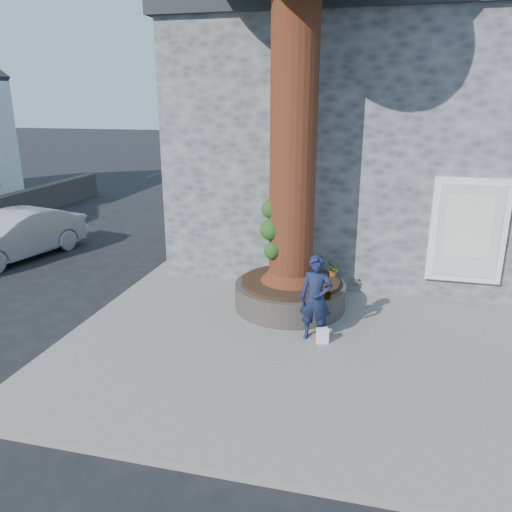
% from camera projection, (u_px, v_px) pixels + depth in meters
% --- Properties ---
extents(ground, '(120.00, 120.00, 0.00)m').
position_uv_depth(ground, '(226.00, 352.00, 8.90)').
color(ground, black).
rests_on(ground, ground).
extents(pavement, '(9.00, 8.00, 0.12)m').
position_uv_depth(pavement, '(317.00, 333.00, 9.47)').
color(pavement, slate).
rests_on(pavement, ground).
extents(yellow_line, '(0.10, 30.00, 0.01)m').
position_uv_depth(yellow_line, '(102.00, 312.00, 10.52)').
color(yellow_line, yellow).
rests_on(yellow_line, ground).
extents(stone_shop, '(10.30, 8.30, 6.30)m').
position_uv_depth(stone_shop, '(384.00, 141.00, 14.03)').
color(stone_shop, '#484A4D').
rests_on(stone_shop, ground).
extents(planter, '(2.30, 2.30, 0.60)m').
position_uv_depth(planter, '(290.00, 294.00, 10.44)').
color(planter, black).
rests_on(planter, pavement).
extents(man, '(0.59, 0.39, 1.58)m').
position_uv_depth(man, '(316.00, 298.00, 8.90)').
color(man, '#131934').
rests_on(man, pavement).
extents(woman, '(1.03, 0.95, 1.70)m').
position_uv_depth(woman, '(302.00, 248.00, 11.66)').
color(woman, '#9C9A95').
rests_on(woman, pavement).
extents(shopping_bag, '(0.23, 0.19, 0.28)m').
position_uv_depth(shopping_bag, '(323.00, 336.00, 8.93)').
color(shopping_bag, white).
rests_on(shopping_bag, pavement).
extents(car_silver, '(2.30, 4.27, 1.33)m').
position_uv_depth(car_silver, '(15.00, 236.00, 13.86)').
color(car_silver, '#96979D').
rests_on(car_silver, ground).
extents(plant_a, '(0.22, 0.17, 0.36)m').
position_uv_depth(plant_a, '(278.00, 258.00, 11.18)').
color(plant_a, gray).
rests_on(plant_a, planter).
extents(plant_b, '(0.27, 0.27, 0.35)m').
position_uv_depth(plant_b, '(320.00, 289.00, 9.35)').
color(plant_b, gray).
rests_on(plant_b, planter).
extents(plant_c, '(0.22, 0.22, 0.29)m').
position_uv_depth(plant_c, '(327.00, 292.00, 9.33)').
color(plant_c, gray).
rests_on(plant_c, planter).
extents(plant_d, '(0.34, 0.36, 0.33)m').
position_uv_depth(plant_d, '(334.00, 269.00, 10.48)').
color(plant_d, gray).
rests_on(plant_d, planter).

